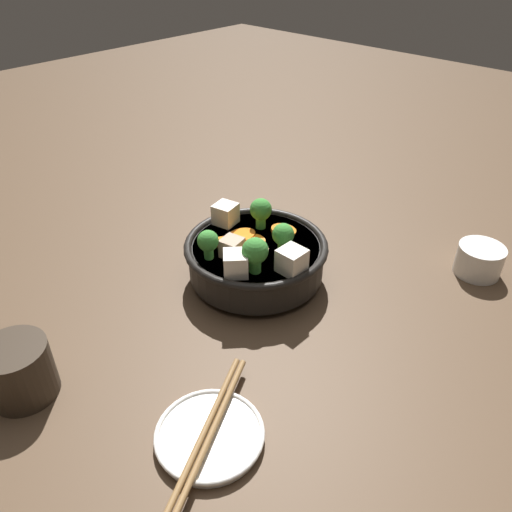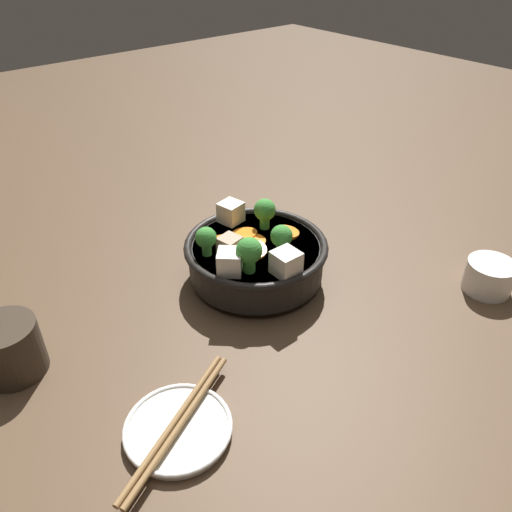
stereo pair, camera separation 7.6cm
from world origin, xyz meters
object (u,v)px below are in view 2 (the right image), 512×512
object	(u,v)px
dark_mug	(8,349)
chopsticks_pair	(177,423)
side_saucer	(178,429)
tea_cup	(489,276)
stirfry_bowl	(256,254)

from	to	relation	value
dark_mug	chopsticks_pair	world-z (taller)	dark_mug
side_saucer	tea_cup	size ratio (longest dim) A/B	1.70
side_saucer	tea_cup	bearing A→B (deg)	170.40
stirfry_bowl	tea_cup	size ratio (longest dim) A/B	3.07
dark_mug	tea_cup	bearing A→B (deg)	154.14
chopsticks_pair	dark_mug	bearing A→B (deg)	-62.86
stirfry_bowl	tea_cup	distance (m)	0.35
side_saucer	chopsticks_pair	size ratio (longest dim) A/B	0.62
side_saucer	chopsticks_pair	bearing A→B (deg)	135.00
tea_cup	chopsticks_pair	xyz separation A→B (m)	(0.49, -0.08, -0.01)
tea_cup	chopsticks_pair	world-z (taller)	tea_cup
tea_cup	side_saucer	bearing A→B (deg)	-9.60
stirfry_bowl	chopsticks_pair	world-z (taller)	stirfry_bowl
side_saucer	dark_mug	world-z (taller)	dark_mug
chopsticks_pair	side_saucer	bearing A→B (deg)	-45.00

